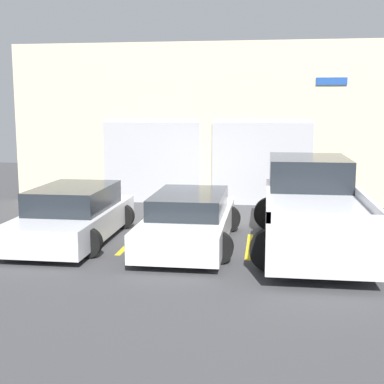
# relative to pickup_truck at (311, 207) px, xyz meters

# --- Properties ---
(ground_plane) EXTENTS (28.00, 28.00, 0.00)m
(ground_plane) POSITION_rel_pickup_truck_xyz_m (-2.67, 1.75, -0.86)
(ground_plane) COLOR #3D3D3F
(shophouse_building) EXTENTS (12.86, 0.68, 4.99)m
(shophouse_building) POSITION_rel_pickup_truck_xyz_m (-2.67, 5.04, 1.60)
(shophouse_building) COLOR beige
(shophouse_building) RESTS_ON ground
(pickup_truck) EXTENTS (2.56, 5.59, 1.84)m
(pickup_truck) POSITION_rel_pickup_truck_xyz_m (0.00, 0.00, 0.00)
(pickup_truck) COLOR silver
(pickup_truck) RESTS_ON ground
(sedan_white) EXTENTS (2.15, 4.43, 1.14)m
(sedan_white) POSITION_rel_pickup_truck_xyz_m (-2.67, -0.31, -0.31)
(sedan_white) COLOR white
(sedan_white) RESTS_ON ground
(sedan_side) EXTENTS (2.16, 4.29, 1.23)m
(sedan_side) POSITION_rel_pickup_truck_xyz_m (-5.34, -0.31, -0.28)
(sedan_side) COLOR silver
(sedan_side) RESTS_ON ground
(parking_stripe_far_left) EXTENTS (0.12, 2.20, 0.01)m
(parking_stripe_far_left) POSITION_rel_pickup_truck_xyz_m (-6.67, -0.34, -0.85)
(parking_stripe_far_left) COLOR gold
(parking_stripe_far_left) RESTS_ON ground
(parking_stripe_left) EXTENTS (0.12, 2.20, 0.01)m
(parking_stripe_left) POSITION_rel_pickup_truck_xyz_m (-4.00, -0.34, -0.85)
(parking_stripe_left) COLOR gold
(parking_stripe_left) RESTS_ON ground
(parking_stripe_centre) EXTENTS (0.12, 2.20, 0.01)m
(parking_stripe_centre) POSITION_rel_pickup_truck_xyz_m (-1.33, -0.34, -0.85)
(parking_stripe_centre) COLOR gold
(parking_stripe_centre) RESTS_ON ground
(parking_stripe_right) EXTENTS (0.12, 2.20, 0.01)m
(parking_stripe_right) POSITION_rel_pickup_truck_xyz_m (1.33, -0.34, -0.85)
(parking_stripe_right) COLOR gold
(parking_stripe_right) RESTS_ON ground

